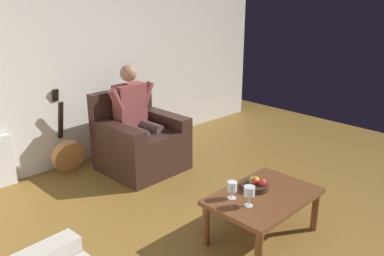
% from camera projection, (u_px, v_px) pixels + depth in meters
% --- Properties ---
extents(ground_plane, '(6.89, 6.89, 0.00)m').
position_uv_depth(ground_plane, '(296.00, 253.00, 3.20)').
color(ground_plane, brown).
extents(wall_back, '(5.66, 0.06, 2.60)m').
position_uv_depth(wall_back, '(92.00, 53.00, 4.75)').
color(wall_back, silver).
rests_on(wall_back, ground).
extents(armchair, '(0.86, 0.85, 0.91)m').
position_uv_depth(armchair, '(140.00, 143.00, 4.65)').
color(armchair, '#352019').
rests_on(armchair, ground).
extents(person_seated, '(0.63, 0.56, 1.21)m').
position_uv_depth(person_seated, '(137.00, 115.00, 4.57)').
color(person_seated, brown).
rests_on(person_seated, ground).
extents(coffee_table, '(0.93, 0.64, 0.40)m').
position_uv_depth(coffee_table, '(263.00, 201.00, 3.31)').
color(coffee_table, brown).
rests_on(coffee_table, ground).
extents(guitar, '(0.38, 0.29, 0.96)m').
position_uv_depth(guitar, '(68.00, 153.00, 4.60)').
color(guitar, '#B97E44').
rests_on(guitar, ground).
extents(wine_glass_near, '(0.09, 0.09, 0.17)m').
position_uv_depth(wine_glass_near, '(249.00, 192.00, 3.07)').
color(wine_glass_near, silver).
rests_on(wine_glass_near, coffee_table).
extents(wine_glass_far, '(0.08, 0.08, 0.15)m').
position_uv_depth(wine_glass_far, '(232.00, 188.00, 3.20)').
color(wine_glass_far, silver).
rests_on(wine_glass_far, coffee_table).
extents(fruit_bowl, '(0.24, 0.24, 0.11)m').
position_uv_depth(fruit_bowl, '(255.00, 185.00, 3.37)').
color(fruit_bowl, '#3A2719').
rests_on(fruit_bowl, coffee_table).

